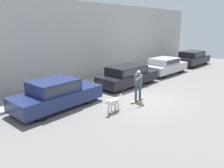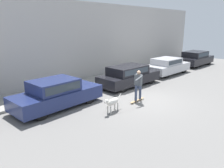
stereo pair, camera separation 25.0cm
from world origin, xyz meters
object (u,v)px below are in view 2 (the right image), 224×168
(parked_car_0, at_px, (57,94))
(parked_car_1, at_px, (129,76))
(skateboarder, at_px, (138,84))
(dog, at_px, (112,102))
(parked_car_2, at_px, (167,66))
(parked_car_3, at_px, (195,58))

(parked_car_0, xyz_separation_m, parked_car_1, (5.40, 0.00, -0.01))
(parked_car_1, distance_m, skateboarder, 3.10)
(parked_car_0, bearing_deg, parked_car_1, -1.43)
(dog, xyz_separation_m, skateboarder, (1.93, 0.02, 0.46))
(parked_car_2, distance_m, dog, 9.09)
(parked_car_0, height_order, dog, parked_car_0)
(parked_car_2, relative_size, dog, 3.30)
(parked_car_2, bearing_deg, dog, -163.35)
(parked_car_1, height_order, skateboarder, skateboarder)
(parked_car_2, distance_m, skateboarder, 7.25)
(parked_car_0, height_order, parked_car_1, parked_car_0)
(parked_car_0, height_order, parked_car_2, parked_car_0)
(parked_car_1, bearing_deg, skateboarder, -130.19)
(parked_car_1, distance_m, parked_car_3, 10.14)
(parked_car_0, xyz_separation_m, skateboarder, (3.34, -2.29, 0.27))
(parked_car_3, height_order, skateboarder, skateboarder)
(parked_car_0, relative_size, parked_car_3, 0.99)
(skateboarder, bearing_deg, parked_car_3, -172.28)
(parked_car_2, bearing_deg, parked_car_1, -178.10)
(dog, relative_size, skateboarder, 0.45)
(parked_car_3, bearing_deg, parked_car_0, -178.79)
(parked_car_0, relative_size, skateboarder, 1.53)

